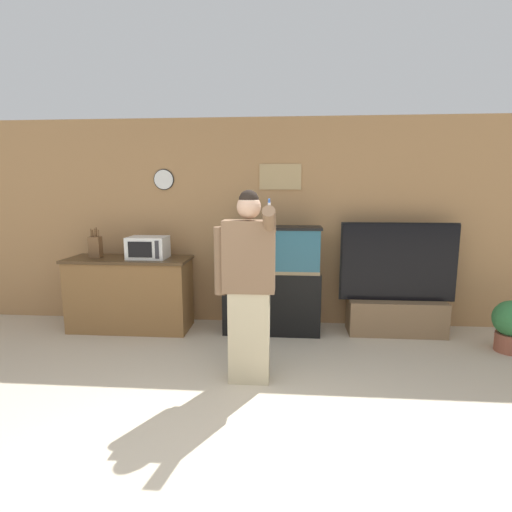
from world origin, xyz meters
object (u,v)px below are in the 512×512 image
counter_island (130,294)px  microwave (148,248)px  aquarium_on_stand (272,280)px  tv_on_stand (396,302)px  potted_plant (512,324)px  knife_block (95,247)px  person_standing (248,285)px

counter_island → microwave: size_ratio=3.25×
aquarium_on_stand → tv_on_stand: tv_on_stand is taller
aquarium_on_stand → potted_plant: bearing=-8.6°
knife_block → person_standing: (2.01, -1.26, -0.13)m
microwave → knife_block: (-0.67, 0.02, 0.00)m
potted_plant → aquarium_on_stand: bearing=171.4°
aquarium_on_stand → tv_on_stand: size_ratio=0.95×
person_standing → microwave: bearing=137.1°
microwave → aquarium_on_stand: (1.50, 0.02, -0.38)m
person_standing → potted_plant: size_ratio=3.08×
knife_block → potted_plant: bearing=-4.7°
microwave → tv_on_stand: 3.07m
potted_plant → knife_block: bearing=175.3°
person_standing → knife_block: bearing=147.8°
counter_island → potted_plant: counter_island is taller
microwave → knife_block: bearing=178.3°
tv_on_stand → potted_plant: size_ratio=2.43×
person_standing → aquarium_on_stand: bearing=82.7°
tv_on_stand → potted_plant: tv_on_stand is taller
microwave → aquarium_on_stand: bearing=0.9°
aquarium_on_stand → person_standing: person_standing is taller
tv_on_stand → knife_block: bearing=-178.7°
knife_block → aquarium_on_stand: size_ratio=0.28×
counter_island → tv_on_stand: tv_on_stand is taller
counter_island → aquarium_on_stand: 1.76m
potted_plant → microwave: bearing=174.8°
microwave → person_standing: bearing=-42.9°
microwave → tv_on_stand: tv_on_stand is taller
counter_island → potted_plant: bearing=-4.9°
microwave → potted_plant: size_ratio=0.82×
potted_plant → person_standing: bearing=-162.3°
counter_island → potted_plant: (4.33, -0.37, -0.15)m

